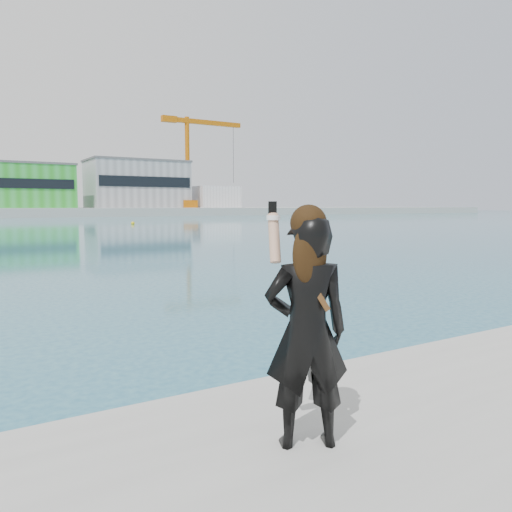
{
  "coord_description": "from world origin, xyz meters",
  "views": [
    {
      "loc": [
        -2.28,
        -3.17,
        2.54
      ],
      "look_at": [
        -0.17,
        0.33,
        2.12
      ],
      "focal_mm": 35.0,
      "sensor_mm": 36.0,
      "label": 1
    }
  ],
  "objects": [
    {
      "name": "dock_crane",
      "position": [
        53.2,
        122.0,
        15.07
      ],
      "size": [
        23.0,
        4.0,
        24.0
      ],
      "color": "#D36A0C",
      "rests_on": "far_quay"
    },
    {
      "name": "flagpole_right",
      "position": [
        22.09,
        121.0,
        6.54
      ],
      "size": [
        1.28,
        0.16,
        8.0
      ],
      "color": "silver",
      "rests_on": "far_quay"
    },
    {
      "name": "warehouse_green",
      "position": [
        8.0,
        127.98,
        7.26
      ],
      "size": [
        30.6,
        16.36,
        10.5
      ],
      "color": "green",
      "rests_on": "far_quay"
    },
    {
      "name": "warehouse_grey_right",
      "position": [
        40.0,
        127.98,
        8.26
      ],
      "size": [
        25.5,
        15.35,
        12.5
      ],
      "color": "gray",
      "rests_on": "far_quay"
    },
    {
      "name": "woman",
      "position": [
        -0.17,
        -0.38,
        1.69
      ],
      "size": [
        0.72,
        0.61,
        1.77
      ],
      "rotation": [
        0.0,
        0.0,
        2.73
      ],
      "color": "black",
      "rests_on": "near_quay"
    },
    {
      "name": "buoy_near",
      "position": [
        18.5,
        63.56,
        0.0
      ],
      "size": [
        0.5,
        0.5,
        0.5
      ],
      "primitive_type": "sphere",
      "color": "yellow",
      "rests_on": "ground"
    },
    {
      "name": "ancillary_shed",
      "position": [
        62.0,
        126.0,
        5.0
      ],
      "size": [
        12.0,
        10.0,
        6.0
      ],
      "primitive_type": "cube",
      "color": "silver",
      "rests_on": "far_quay"
    }
  ]
}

